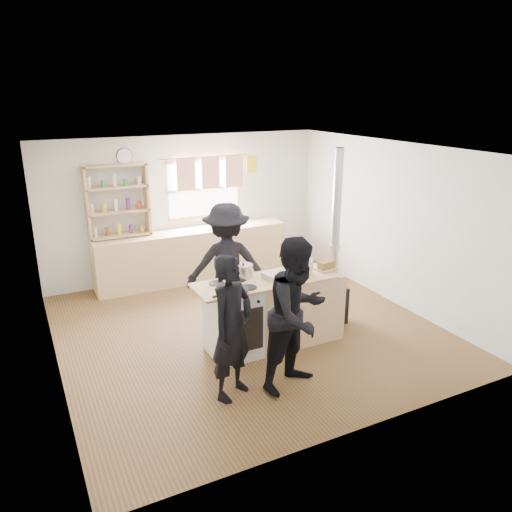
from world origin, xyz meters
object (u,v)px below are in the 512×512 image
(stockpot_counter, at_px, (301,267))
(person_near_right, at_px, (298,314))
(person_near_left, at_px, (232,328))
(roast_tray, at_px, (276,275))
(skillet_greens, at_px, (236,290))
(bread_board, at_px, (326,266))
(thermos, at_px, (229,218))
(person_far, at_px, (227,265))
(cooking_island, at_px, (275,311))
(stockpot_stove, at_px, (243,271))
(flue_heater, at_px, (333,280))

(stockpot_counter, height_order, person_near_right, person_near_right)
(person_near_left, relative_size, person_near_right, 0.92)
(roast_tray, relative_size, person_near_right, 0.20)
(skillet_greens, xyz_separation_m, bread_board, (1.40, 0.17, 0.02))
(thermos, height_order, skillet_greens, thermos)
(skillet_greens, height_order, person_near_left, person_near_left)
(bread_board, bearing_deg, person_far, 138.68)
(thermos, distance_m, person_near_left, 3.92)
(cooking_island, relative_size, person_near_left, 1.22)
(skillet_greens, distance_m, stockpot_stove, 0.50)
(person_near_left, bearing_deg, thermos, 37.24)
(flue_heater, xyz_separation_m, person_near_left, (-2.03, -1.04, 0.17))
(stockpot_counter, distance_m, person_near_right, 1.13)
(thermos, bearing_deg, stockpot_stove, -109.65)
(person_near_right, xyz_separation_m, person_far, (-0.05, 1.85, 0.00))
(roast_tray, bearing_deg, flue_heater, 11.31)
(bread_board, bearing_deg, cooking_island, 177.41)
(thermos, bearing_deg, person_near_left, -113.08)
(bread_board, height_order, person_far, person_far)
(cooking_island, bearing_deg, skillet_greens, -162.67)
(thermos, height_order, cooking_island, thermos)
(thermos, xyz_separation_m, cooking_island, (-0.56, -2.77, -0.57))
(person_near_left, bearing_deg, stockpot_stove, 29.40)
(person_far, bearing_deg, person_near_right, 106.74)
(bread_board, bearing_deg, thermos, 93.95)
(bread_board, bearing_deg, person_near_left, -155.36)
(cooking_island, distance_m, person_near_left, 1.32)
(cooking_island, height_order, flue_heater, flue_heater)
(flue_heater, bearing_deg, bread_board, -140.12)
(stockpot_stove, bearing_deg, roast_tray, -27.28)
(roast_tray, bearing_deg, stockpot_counter, -6.08)
(flue_heater, height_order, person_near_right, flue_heater)
(stockpot_stove, height_order, flue_heater, flue_heater)
(flue_heater, distance_m, person_near_right, 1.77)
(stockpot_stove, height_order, bread_board, stockpot_stove)
(thermos, relative_size, person_near_left, 0.17)
(skillet_greens, relative_size, person_far, 0.21)
(roast_tray, relative_size, flue_heater, 0.14)
(skillet_greens, height_order, stockpot_stove, stockpot_stove)
(thermos, xyz_separation_m, person_near_left, (-1.53, -3.60, -0.23))
(thermos, height_order, person_near_right, person_near_right)
(skillet_greens, bearing_deg, thermos, 67.86)
(roast_tray, xyz_separation_m, person_near_right, (-0.26, -0.97, -0.09))
(skillet_greens, distance_m, bread_board, 1.41)
(stockpot_stove, bearing_deg, cooking_island, -29.49)
(stockpot_counter, bearing_deg, roast_tray, 173.92)
(roast_tray, height_order, bread_board, bread_board)
(stockpot_counter, height_order, person_near_left, person_near_left)
(stockpot_stove, xyz_separation_m, person_far, (0.06, 0.69, -0.14))
(skillet_greens, bearing_deg, person_near_left, -117.40)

